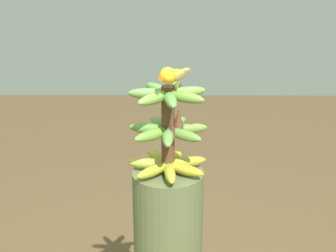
% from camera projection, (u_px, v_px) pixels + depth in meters
% --- Properties ---
extents(banana_bunch, '(0.28, 0.29, 0.32)m').
position_uv_depth(banana_bunch, '(168.00, 130.00, 1.80)').
color(banana_bunch, brown).
rests_on(banana_bunch, banana_tree).
extents(perched_bird, '(0.16, 0.11, 0.08)m').
position_uv_depth(perched_bird, '(172.00, 75.00, 1.69)').
color(perched_bird, '#C68933').
rests_on(perched_bird, banana_bunch).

